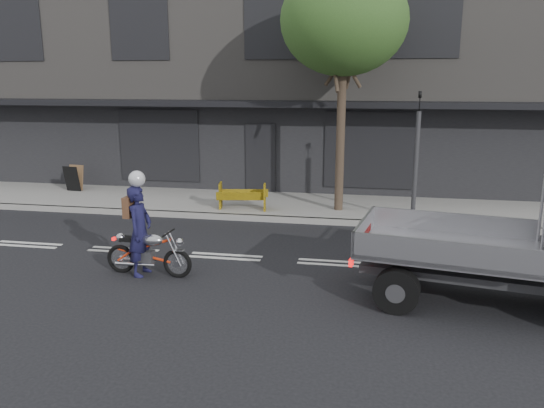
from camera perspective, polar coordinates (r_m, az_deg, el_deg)
The scene contains 10 objects.
ground at distance 11.69m, azimuth -5.01°, elevation -5.67°, with size 80.00×80.00×0.00m, color black.
sidewalk at distance 16.07m, azimuth -0.60°, elevation -0.09°, with size 32.00×3.20×0.15m, color gray.
kerb at distance 14.55m, azimuth -1.80°, elevation -1.52°, with size 32.00×0.20×0.15m, color gray.
building_main at distance 22.16m, azimuth 2.72°, elevation 13.78°, with size 26.00×10.00×8.00m, color slate.
street_tree at distance 14.95m, azimuth 7.74°, elevation 18.87°, with size 3.40×3.40×6.74m.
traffic_light_pole at distance 14.21m, azimuth 15.21°, elevation 4.17°, with size 0.12×0.12×3.50m.
motorcycle at distance 10.74m, azimuth -13.16°, elevation -5.02°, with size 1.81×0.53×0.93m.
rider at distance 10.68m, azimuth -14.02°, elevation -2.84°, with size 0.65×0.43×1.79m, color #151438.
construction_barrier at distance 15.00m, azimuth -3.38°, elevation 0.74°, with size 1.39×0.56×0.78m, color yellow, non-canonical shape.
sandwich_board at distance 18.80m, azimuth -20.74°, elevation 2.55°, with size 0.54×0.36×0.85m, color black, non-canonical shape.
Camera 1 is at (2.99, -10.65, 3.77)m, focal length 35.00 mm.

